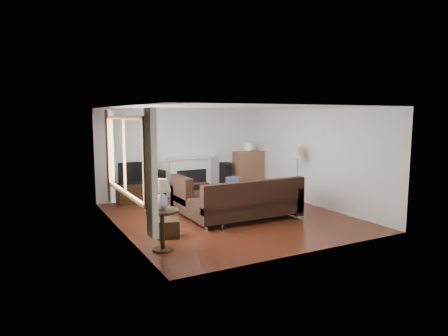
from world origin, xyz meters
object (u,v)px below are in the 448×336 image
side_table (162,230)px  floor_lamp (297,175)px  coffee_table (223,197)px  tv_stand (137,193)px  bookshelf (248,171)px  sectional_sofa (246,201)px

side_table → floor_lamp: bearing=23.0°
coffee_table → side_table: size_ratio=1.53×
tv_stand → bookshelf: size_ratio=0.86×
bookshelf → coffee_table: 2.18m
tv_stand → coffee_table: (1.89, -1.38, -0.05)m
tv_stand → coffee_table: tv_stand is taller
sectional_sofa → floor_lamp: bearing=21.4°
sectional_sofa → coffee_table: bearing=81.1°
side_table → tv_stand: bearing=80.3°
coffee_table → sectional_sofa: bearing=-104.3°
floor_lamp → sectional_sofa: bearing=-158.6°
tv_stand → side_table: 4.02m
coffee_table → floor_lamp: floor_lamp is taller
bookshelf → floor_lamp: floor_lamp is taller
bookshelf → coffee_table: (-1.61, -1.41, -0.40)m
coffee_table → tv_stand: bearing=138.4°
sectional_sofa → coffee_table: (0.24, 1.53, -0.22)m
sectional_sofa → bookshelf: bearing=57.7°
coffee_table → floor_lamp: bearing=-27.2°
sectional_sofa → floor_lamp: size_ratio=1.79×
tv_stand → sectional_sofa: 3.35m
tv_stand → bookshelf: bearing=0.4°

